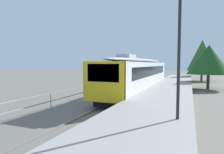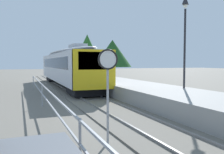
% 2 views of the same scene
% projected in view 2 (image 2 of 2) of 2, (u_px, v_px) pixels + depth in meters
% --- Properties ---
extents(ground_plane, '(160.00, 160.00, 0.00)m').
position_uv_depth(ground_plane, '(46.00, 103.00, 14.61)').
color(ground_plane, '#6B665B').
extents(track_rails, '(3.20, 60.00, 0.14)m').
position_uv_depth(track_rails, '(94.00, 100.00, 15.67)').
color(track_rails, '#6B665B').
rests_on(track_rails, ground).
extents(commuter_train, '(2.82, 19.19, 3.74)m').
position_uv_depth(commuter_train, '(67.00, 65.00, 24.28)').
color(commuter_train, silver).
rests_on(commuter_train, track_rails).
extents(station_platform, '(3.90, 60.00, 0.90)m').
position_uv_depth(station_platform, '(140.00, 91.00, 16.80)').
color(station_platform, '#999691').
rests_on(station_platform, ground).
extents(platform_lamp_mid_platform, '(0.34, 0.34, 5.35)m').
position_uv_depth(platform_lamp_mid_platform, '(185.00, 24.00, 14.16)').
color(platform_lamp_mid_platform, '#232328').
rests_on(platform_lamp_mid_platform, station_platform).
extents(speed_limit_sign, '(0.61, 0.10, 2.81)m').
position_uv_depth(speed_limit_sign, '(108.00, 72.00, 7.19)').
color(speed_limit_sign, '#9EA0A5').
rests_on(speed_limit_sign, ground).
extents(carpark_fence, '(0.06, 36.06, 1.25)m').
position_uv_depth(carpark_fence, '(80.00, 134.00, 5.12)').
color(carpark_fence, '#9EA0A5').
rests_on(carpark_fence, ground).
extents(tree_behind_carpark, '(5.11, 5.11, 7.42)m').
position_uv_depth(tree_behind_carpark, '(87.00, 50.00, 43.65)').
color(tree_behind_carpark, brown).
rests_on(tree_behind_carpark, ground).
extents(tree_behind_station_far, '(5.01, 5.01, 5.40)m').
position_uv_depth(tree_behind_station_far, '(112.00, 53.00, 32.26)').
color(tree_behind_station_far, brown).
rests_on(tree_behind_station_far, ground).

